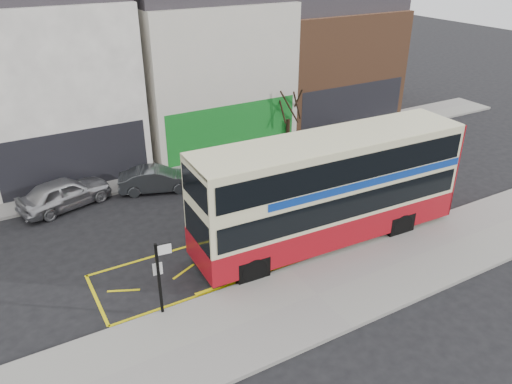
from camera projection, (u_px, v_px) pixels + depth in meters
ground at (283, 266)px, 19.94m from camera, size 120.00×120.00×0.00m
pavement at (317, 296)px, 18.13m from camera, size 40.00×4.00×0.15m
kerb at (288, 269)px, 19.62m from camera, size 40.00×0.15×0.15m
far_pavement at (179, 167)px, 28.43m from camera, size 50.00×3.00×0.15m
road_markings at (263, 246)px, 21.18m from camera, size 14.00×3.40×0.01m
terrace_left at (48, 72)px, 26.71m from camera, size 8.00×8.01×11.80m
terrace_green_shop at (202, 59)px, 30.80m from camera, size 9.00×8.01×11.30m
terrace_right at (320, 52)px, 35.01m from camera, size 9.00×8.01×10.30m
double_decker_bus at (330, 188)px, 20.59m from camera, size 11.87×3.18×4.70m
bus_stop_post at (160, 271)px, 16.53m from camera, size 0.68×0.17×2.77m
car_silver at (65, 193)px, 24.02m from camera, size 4.71×2.90×1.50m
car_grey at (157, 179)px, 25.65m from camera, size 4.09×2.56×1.27m
car_white at (363, 136)px, 31.31m from camera, size 4.38×2.07×1.23m
street_tree_right at (289, 96)px, 30.12m from camera, size 2.18×2.18×4.71m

